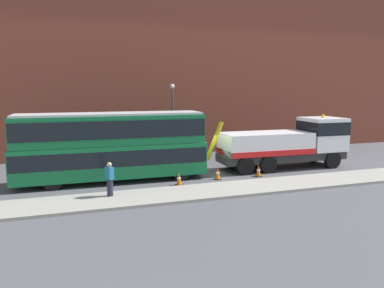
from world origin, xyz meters
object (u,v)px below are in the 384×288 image
(double_decker_bus, at_px, (112,144))
(street_lamp, at_px, (173,114))
(recovery_tow_truck, at_px, (289,143))
(pedestrian_onlooker, at_px, (110,179))
(traffic_cone_near_truck, at_px, (258,171))
(traffic_cone_midway, at_px, (218,174))
(traffic_cone_near_bus, at_px, (179,179))

(double_decker_bus, distance_m, street_lamp, 8.34)
(recovery_tow_truck, height_order, pedestrian_onlooker, recovery_tow_truck)
(recovery_tow_truck, height_order, double_decker_bus, double_decker_bus)
(street_lamp, bearing_deg, traffic_cone_near_truck, -67.10)
(double_decker_bus, relative_size, traffic_cone_near_truck, 15.39)
(street_lamp, bearing_deg, pedestrian_onlooker, -121.50)
(double_decker_bus, height_order, traffic_cone_midway, double_decker_bus)
(traffic_cone_near_bus, xyz_separation_m, street_lamp, (1.98, 8.32, 3.13))
(traffic_cone_midway, bearing_deg, double_decker_bus, 165.10)
(recovery_tow_truck, relative_size, traffic_cone_near_truck, 14.11)
(double_decker_bus, relative_size, pedestrian_onlooker, 6.48)
(recovery_tow_truck, bearing_deg, traffic_cone_near_bus, -165.15)
(recovery_tow_truck, relative_size, pedestrian_onlooker, 5.94)
(recovery_tow_truck, xyz_separation_m, traffic_cone_near_bus, (-8.55, -2.12, -1.42))
(traffic_cone_midway, height_order, traffic_cone_near_truck, same)
(traffic_cone_near_truck, relative_size, street_lamp, 0.12)
(street_lamp, bearing_deg, recovery_tow_truck, -43.36)
(traffic_cone_midway, bearing_deg, pedestrian_onlooker, -163.32)
(recovery_tow_truck, xyz_separation_m, street_lamp, (-6.57, 6.20, 1.71))
(pedestrian_onlooker, relative_size, traffic_cone_near_truck, 2.38)
(recovery_tow_truck, distance_m, traffic_cone_near_bus, 8.92)
(traffic_cone_near_truck, bearing_deg, traffic_cone_midway, 177.92)
(recovery_tow_truck, relative_size, street_lamp, 1.74)
(double_decker_bus, distance_m, traffic_cone_near_truck, 9.14)
(recovery_tow_truck, relative_size, traffic_cone_near_bus, 14.11)
(traffic_cone_near_truck, distance_m, street_lamp, 9.13)
(traffic_cone_midway, bearing_deg, traffic_cone_near_bus, -168.87)
(traffic_cone_midway, xyz_separation_m, street_lamp, (-0.62, 7.81, 3.13))
(traffic_cone_near_bus, xyz_separation_m, traffic_cone_near_truck, (5.32, 0.41, 0.00))
(double_decker_bus, xyz_separation_m, traffic_cone_near_truck, (8.78, -1.71, -1.89))
(pedestrian_onlooker, xyz_separation_m, traffic_cone_near_truck, (9.34, 1.88, -0.64))
(recovery_tow_truck, bearing_deg, double_decker_bus, -179.09)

